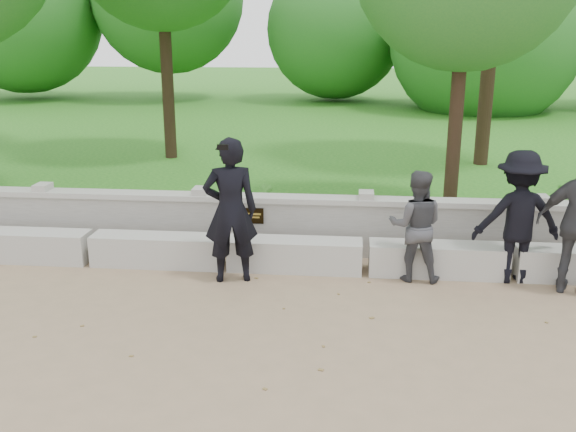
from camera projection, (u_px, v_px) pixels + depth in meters
name	position (u px, v px, depth m)	size (l,w,h in m)	color
ground	(195.00, 325.00, 7.45)	(80.00, 80.00, 0.00)	#8F7557
lawn	(297.00, 131.00, 20.79)	(40.00, 22.00, 0.25)	#1A5F16
concrete_bench	(226.00, 252.00, 9.20)	(11.90, 0.45, 0.45)	#B9B6AF
parapet_wall	(234.00, 222.00, 9.81)	(12.50, 0.35, 0.90)	#AEABA4
man_main	(230.00, 210.00, 8.53)	(0.81, 0.74, 1.98)	black
visitor_left	(416.00, 226.00, 8.63)	(0.79, 0.64, 1.53)	#3C3D41
visitor_mid	(518.00, 217.00, 8.54)	(1.22, 0.78, 1.80)	black
shrub_b	(265.00, 202.00, 10.70)	(0.32, 0.26, 0.58)	#448E30
shrub_c	(570.00, 205.00, 10.44)	(0.54, 0.47, 0.60)	#448E30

